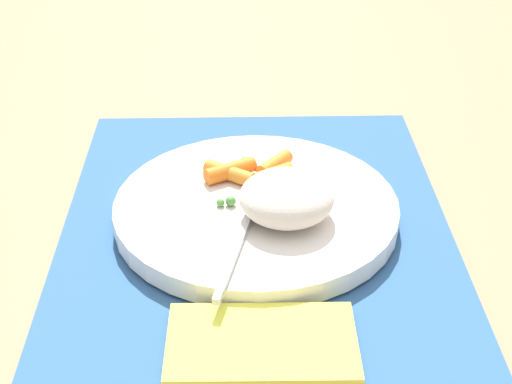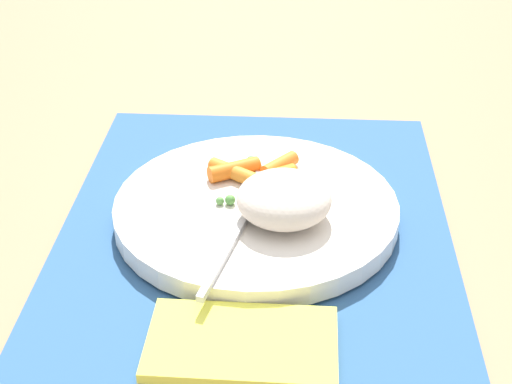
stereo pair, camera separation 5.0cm
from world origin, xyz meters
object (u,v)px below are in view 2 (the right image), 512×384
object	(u,v)px
rice_mound	(284,199)
fork	(246,217)
carrot_portion	(261,175)
napkin	(246,343)
plate	(256,210)

from	to	relation	value
rice_mound	fork	distance (m)	0.04
carrot_portion	napkin	size ratio (longest dim) A/B	0.68
rice_mound	fork	world-z (taller)	rice_mound
napkin	fork	bearing A→B (deg)	4.12
fork	napkin	world-z (taller)	fork
plate	rice_mound	bearing A→B (deg)	-135.87
carrot_portion	rice_mound	bearing A→B (deg)	-158.85
rice_mound	carrot_portion	xyz separation A→B (m)	(0.06, 0.02, -0.01)
plate	carrot_portion	xyz separation A→B (m)	(0.03, -0.00, 0.02)
rice_mound	carrot_portion	bearing A→B (deg)	21.15
rice_mound	fork	size ratio (longest dim) A/B	0.43
carrot_portion	plate	bearing A→B (deg)	176.30
carrot_portion	napkin	xyz separation A→B (m)	(-0.20, -0.00, -0.02)
fork	napkin	distance (m)	0.14
rice_mound	fork	xyz separation A→B (m)	(-0.00, 0.03, -0.02)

